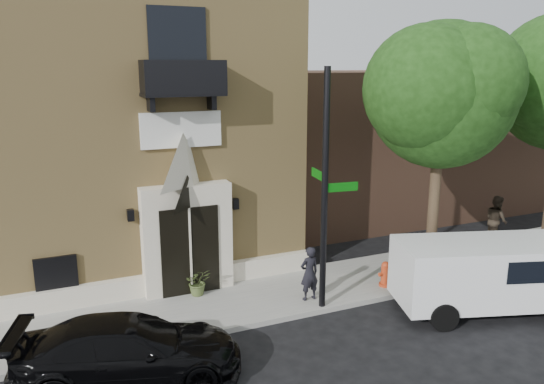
% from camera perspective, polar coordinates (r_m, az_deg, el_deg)
% --- Properties ---
extents(ground, '(120.00, 120.00, 0.00)m').
position_cam_1_polar(ground, '(14.23, -1.86, -14.45)').
color(ground, black).
rests_on(ground, ground).
extents(sidewalk, '(42.00, 3.00, 0.15)m').
position_cam_1_polar(sidewalk, '(15.78, -0.50, -11.19)').
color(sidewalk, gray).
rests_on(sidewalk, ground).
extents(church, '(12.20, 11.01, 9.30)m').
position_cam_1_polar(church, '(19.81, -18.94, 6.89)').
color(church, tan).
rests_on(church, ground).
extents(neighbour_building, '(18.00, 8.00, 6.40)m').
position_cam_1_polar(neighbour_building, '(26.77, 15.05, 5.61)').
color(neighbour_building, brown).
rests_on(neighbour_building, ground).
extents(street_tree_left, '(4.97, 4.38, 7.77)m').
position_cam_1_polar(street_tree_left, '(16.10, 18.11, 10.00)').
color(street_tree_left, '#38281C').
rests_on(street_tree_left, sidewalk).
extents(black_sedan, '(5.16, 3.11, 1.40)m').
position_cam_1_polar(black_sedan, '(12.28, -15.12, -16.09)').
color(black_sedan, black).
rests_on(black_sedan, ground).
extents(cargo_van, '(5.27, 3.37, 2.01)m').
position_cam_1_polar(cargo_van, '(15.87, 22.71, -8.04)').
color(cargo_van, white).
rests_on(cargo_van, ground).
extents(street_sign, '(1.03, 1.09, 6.50)m').
position_cam_1_polar(street_sign, '(14.07, 5.73, 0.08)').
color(street_sign, black).
rests_on(street_sign, sidewalk).
extents(fire_hydrant, '(0.44, 0.35, 0.77)m').
position_cam_1_polar(fire_hydrant, '(16.52, 12.08, -8.61)').
color(fire_hydrant, '#BC3A19').
rests_on(fire_hydrant, sidewalk).
extents(dumpster, '(1.88, 1.32, 1.12)m').
position_cam_1_polar(dumpster, '(17.26, 16.22, -7.22)').
color(dumpster, '#0F3818').
rests_on(dumpster, sidewalk).
extents(planter, '(0.75, 0.66, 0.81)m').
position_cam_1_polar(planter, '(15.73, -7.96, -9.51)').
color(planter, '#4F6030').
rests_on(planter, sidewalk).
extents(pedestrian_near, '(0.60, 0.41, 1.58)m').
position_cam_1_polar(pedestrian_near, '(15.16, 4.03, -8.73)').
color(pedestrian_near, black).
rests_on(pedestrian_near, sidewalk).
extents(pedestrian_far, '(0.93, 1.06, 1.85)m').
position_cam_1_polar(pedestrian_far, '(21.32, 22.98, -2.80)').
color(pedestrian_far, '#30281F').
rests_on(pedestrian_far, sidewalk).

